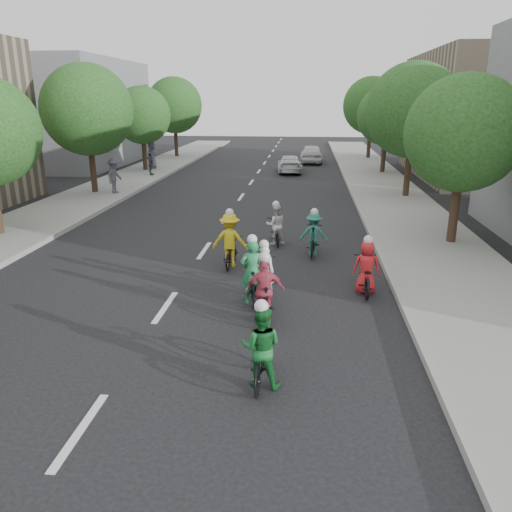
% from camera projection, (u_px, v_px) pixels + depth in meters
% --- Properties ---
extents(ground, '(120.00, 120.00, 0.00)m').
position_uv_depth(ground, '(165.00, 307.00, 12.79)').
color(ground, black).
rests_on(ground, ground).
extents(sidewalk_left, '(4.00, 80.00, 0.15)m').
position_uv_depth(sidewalk_left, '(55.00, 213.00, 23.02)').
color(sidewalk_left, gray).
rests_on(sidewalk_left, ground).
extents(curb_left, '(0.18, 80.00, 0.18)m').
position_uv_depth(curb_left, '(96.00, 213.00, 22.83)').
color(curb_left, '#999993').
rests_on(curb_left, ground).
extents(sidewalk_right, '(4.00, 80.00, 0.15)m').
position_uv_depth(sidewalk_right, '(410.00, 221.00, 21.47)').
color(sidewalk_right, gray).
rests_on(sidewalk_right, ground).
extents(curb_right, '(0.18, 80.00, 0.18)m').
position_uv_depth(curb_right, '(364.00, 219.00, 21.66)').
color(curb_right, '#999993').
rests_on(curb_right, ground).
extents(bldg_sw, '(10.00, 14.00, 8.00)m').
position_uv_depth(bldg_sw, '(63.00, 113.00, 39.68)').
color(bldg_sw, slate).
rests_on(bldg_sw, ground).
extents(bldg_se, '(10.00, 14.00, 8.00)m').
position_uv_depth(bldg_se, '(499.00, 116.00, 32.79)').
color(bldg_se, gray).
rests_on(bldg_se, ground).
extents(tree_l_3, '(4.80, 4.80, 6.93)m').
position_uv_depth(tree_l_3, '(87.00, 110.00, 26.44)').
color(tree_l_3, black).
rests_on(tree_l_3, ground).
extents(tree_l_4, '(4.00, 4.00, 5.97)m').
position_uv_depth(tree_l_4, '(142.00, 115.00, 35.14)').
color(tree_l_4, black).
rests_on(tree_l_4, ground).
extents(tree_l_5, '(4.80, 4.80, 6.93)m').
position_uv_depth(tree_l_5, '(174.00, 105.00, 43.51)').
color(tree_l_5, black).
rests_on(tree_l_5, ground).
extents(tree_r_0, '(4.00, 4.00, 5.97)m').
position_uv_depth(tree_r_0, '(464.00, 134.00, 16.99)').
color(tree_r_0, black).
rests_on(tree_r_0, ground).
extents(tree_r_1, '(4.80, 4.80, 6.93)m').
position_uv_depth(tree_r_1, '(413.00, 110.00, 25.36)').
color(tree_r_1, black).
rests_on(tree_r_1, ground).
extents(tree_r_2, '(4.00, 4.00, 5.97)m').
position_uv_depth(tree_r_2, '(386.00, 116.00, 34.06)').
color(tree_r_2, black).
rests_on(tree_r_2, ground).
extents(tree_r_3, '(4.80, 4.80, 6.93)m').
position_uv_depth(tree_r_3, '(371.00, 105.00, 42.43)').
color(tree_r_3, black).
rests_on(tree_r_3, ground).
extents(cyclist_0, '(0.93, 1.97, 1.63)m').
position_uv_depth(cyclist_0, '(264.00, 278.00, 13.24)').
color(cyclist_0, black).
rests_on(cyclist_0, ground).
extents(cyclist_1, '(0.80, 1.64, 1.72)m').
position_uv_depth(cyclist_1, '(261.00, 353.00, 9.17)').
color(cyclist_1, black).
rests_on(cyclist_1, ground).
extents(cyclist_2, '(1.14, 1.65, 1.87)m').
position_uv_depth(cyclist_2, '(230.00, 245.00, 15.74)').
color(cyclist_2, black).
rests_on(cyclist_2, ground).
extents(cyclist_3, '(1.00, 1.63, 1.76)m').
position_uv_depth(cyclist_3, '(265.00, 296.00, 11.80)').
color(cyclist_3, black).
rests_on(cyclist_3, ground).
extents(cyclist_4, '(0.74, 1.79, 1.65)m').
position_uv_depth(cyclist_4, '(366.00, 272.00, 13.62)').
color(cyclist_4, black).
rests_on(cyclist_4, ground).
extents(cyclist_5, '(0.67, 1.55, 1.85)m').
position_uv_depth(cyclist_5, '(252.00, 279.00, 12.96)').
color(cyclist_5, black).
rests_on(cyclist_5, ground).
extents(cyclist_6, '(0.87, 1.76, 1.62)m').
position_uv_depth(cyclist_6, '(276.00, 229.00, 18.18)').
color(cyclist_6, black).
rests_on(cyclist_6, ground).
extents(cyclist_7, '(1.01, 1.76, 1.65)m').
position_uv_depth(cyclist_7, '(313.00, 237.00, 16.82)').
color(cyclist_7, black).
rests_on(cyclist_7, ground).
extents(follow_car_lead, '(1.91, 4.26, 1.21)m').
position_uv_depth(follow_car_lead, '(290.00, 164.00, 35.82)').
color(follow_car_lead, silver).
rests_on(follow_car_lead, ground).
extents(follow_car_trail, '(1.82, 4.43, 1.50)m').
position_uv_depth(follow_car_trail, '(311.00, 154.00, 41.07)').
color(follow_car_trail, silver).
rests_on(follow_car_trail, ground).
extents(spectator_0, '(0.85, 1.30, 1.89)m').
position_uv_depth(spectator_0, '(115.00, 176.00, 27.10)').
color(spectator_0, '#514E5C').
rests_on(spectator_0, sidewalk_left).
extents(spectator_1, '(0.50, 0.95, 1.54)m').
position_uv_depth(spectator_1, '(151.00, 164.00, 33.45)').
color(spectator_1, '#464651').
rests_on(spectator_1, sidewalk_left).
extents(spectator_2, '(0.81, 1.06, 1.93)m').
position_uv_depth(spectator_2, '(152.00, 155.00, 36.63)').
color(spectator_2, '#545361').
rests_on(spectator_2, sidewalk_left).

